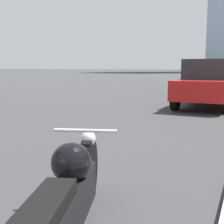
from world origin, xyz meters
TOP-DOWN VIEW (x-y plane):
  - motorcycle at (2.60, 3.52)m, footprint 1.04×2.56m
  - parked_car_red at (2.38, 12.91)m, footprint 1.88×4.08m

SIDE VIEW (x-z plane):
  - motorcycle at x=2.60m, z-range 0.00..0.79m
  - parked_car_red at x=2.38m, z-range 0.01..1.65m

